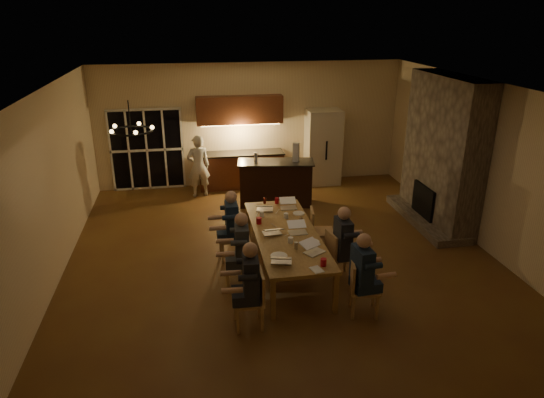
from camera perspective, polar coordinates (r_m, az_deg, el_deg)
The scene contains 45 objects.
floor at distance 9.27m, azimuth 1.29°, elevation -7.13°, with size 9.00×9.00×0.00m, color brown.
back_wall at distance 12.92m, azimuth -2.57°, elevation 8.74°, with size 8.00×0.04×3.20m, color beige.
left_wall at distance 8.80m, azimuth -25.24°, elevation 0.57°, with size 0.04×9.00×3.20m, color beige.
right_wall at distance 10.17m, azimuth 24.23°, elevation 3.35°, with size 0.04×9.00×3.20m, color beige.
ceiling at distance 8.23m, azimuth 1.47°, elevation 12.98°, with size 8.00×9.00×0.04m, color white.
french_doors at distance 12.95m, azimuth -14.49°, elevation 5.60°, with size 1.86×0.08×2.10m, color black.
fireplace at distance 10.98m, azimuth 19.47°, elevation 5.25°, with size 0.58×2.50×3.20m, color #726659.
kitchenette at distance 12.67m, azimuth -3.71°, elevation 6.60°, with size 2.24×0.68×2.40m, color brown, non-canonical shape.
refrigerator at distance 13.09m, azimuth 6.01°, elevation 6.10°, with size 0.90×0.68×2.00m, color beige.
dining_table at distance 8.76m, azimuth 1.60°, elevation -6.15°, with size 1.10×3.04×0.75m, color #AC8745.
bar_island at distance 11.63m, azimuth 0.43°, elevation 1.88°, with size 1.79×0.68×1.08m, color black.
chair_left_near at distance 7.28m, azimuth -2.81°, elevation -11.74°, with size 0.44×0.44×0.89m, color tan, non-canonical shape.
chair_left_mid at distance 8.22m, azimuth -4.04°, elevation -7.61°, with size 0.44×0.44×0.89m, color tan, non-canonical shape.
chair_left_far at distance 9.13m, azimuth -4.88°, elevation -4.51°, with size 0.44×0.44×0.89m, color tan, non-canonical shape.
chair_right_near at distance 7.68m, azimuth 10.82°, elevation -10.23°, with size 0.44×0.44×0.89m, color tan, non-canonical shape.
chair_right_mid at distance 8.56m, azimuth 8.11°, elevation -6.54°, with size 0.44×0.44×0.89m, color tan, non-canonical shape.
chair_right_far at distance 9.40m, azimuth 5.89°, elevation -3.76°, with size 0.44×0.44×0.89m, color tan, non-canonical shape.
person_left_near at distance 7.14m, azimuth -2.50°, elevation -10.15°, with size 0.60×0.60×1.38m, color #252830, non-canonical shape.
person_right_near at distance 7.50m, azimuth 10.47°, elevation -8.83°, with size 0.60×0.60×1.38m, color #1C2B47, non-canonical shape.
person_left_mid at distance 8.08m, azimuth -3.53°, elevation -6.17°, with size 0.60×0.60×1.38m, color #3B4246, non-canonical shape.
person_right_mid at distance 8.37m, azimuth 8.29°, elevation -5.32°, with size 0.60×0.60×1.38m, color #252830, non-canonical shape.
person_left_far at distance 9.00m, azimuth -4.73°, elevation -3.20°, with size 0.60×0.60×1.38m, color #1C2B47, non-canonical shape.
standing_person at distance 12.24m, azimuth -8.65°, elevation 3.84°, with size 0.57×0.38×1.57m, color silver.
chandelier at distance 7.53m, azimuth -16.26°, elevation 7.71°, with size 0.65×0.65×0.03m, color black.
laptop_a at distance 7.58m, azimuth 1.13°, elevation -6.63°, with size 0.32×0.28×0.23m, color silver, non-canonical shape.
laptop_b at distance 7.88m, azimuth 5.02°, elevation -5.57°, with size 0.32×0.28×0.23m, color silver, non-canonical shape.
laptop_c at distance 8.50m, azimuth -0.02°, elevation -3.38°, with size 0.32×0.28×0.23m, color silver, non-canonical shape.
laptop_d at distance 8.53m, azimuth 3.06°, elevation -3.32°, with size 0.32×0.28×0.23m, color silver, non-canonical shape.
laptop_e at distance 9.49m, azimuth -0.85°, elevation -0.64°, with size 0.32×0.28×0.23m, color silver, non-canonical shape.
laptop_f at distance 9.57m, azimuth 1.96°, elevation -0.46°, with size 0.32×0.28×0.23m, color silver, non-canonical shape.
mug_front at distance 8.20m, azimuth 2.20°, elevation -4.85°, with size 0.09×0.09×0.10m, color white.
mug_mid at distance 9.14m, azimuth 1.66°, elevation -1.97°, with size 0.09×0.09×0.10m, color white.
mug_back at distance 9.20m, azimuth -1.22°, elevation -1.81°, with size 0.08×0.08×0.10m, color white.
redcup_near at distance 7.53m, azimuth 6.08°, elevation -7.41°, with size 0.09×0.09×0.12m, color #B60C18.
redcup_mid at distance 8.90m, azimuth -1.55°, elevation -2.57°, with size 0.10×0.10×0.12m, color #B60C18.
redcup_far at distance 9.82m, azimuth 0.57°, elevation -0.19°, with size 0.08×0.08×0.12m, color #B60C18.
can_silver at distance 8.00m, azimuth 2.84°, elevation -5.49°, with size 0.06×0.06×0.12m, color #B2B2B7.
can_cola at distance 9.83m, azimuth -0.87°, elevation -0.19°, with size 0.06×0.06×0.12m, color #3F0F0C.
can_right at distance 8.93m, azimuth 3.42°, elevation -2.52°, with size 0.06×0.06×0.12m, color #B2B2B7.
plate_near at distance 8.25m, azimuth 4.77°, elevation -5.05°, with size 0.24×0.24×0.02m, color white.
plate_left at distance 7.77m, azimuth 0.82°, elevation -6.72°, with size 0.28×0.28×0.02m, color white.
plate_far at distance 9.36m, azimuth 3.17°, elevation -1.69°, with size 0.23×0.23×0.02m, color white.
notepad at distance 7.43m, azimuth 5.28°, elevation -8.28°, with size 0.16×0.22×0.01m, color white.
bar_bottle at distance 11.37m, azimuth -1.90°, elevation 4.91°, with size 0.08×0.08×0.24m, color #99999E.
bar_blender at distance 11.45m, azimuth 2.84°, elevation 5.52°, with size 0.14×0.14×0.44m, color silver.
Camera 1 is at (-1.61, -7.98, 4.42)m, focal length 32.00 mm.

